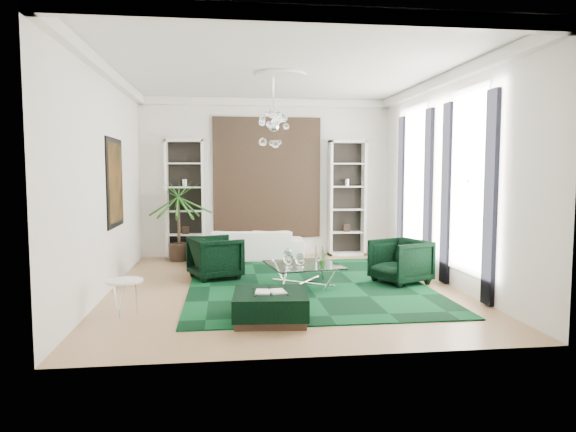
{
  "coord_description": "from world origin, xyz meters",
  "views": [
    {
      "loc": [
        -1.01,
        -8.96,
        2.06
      ],
      "look_at": [
        0.15,
        0.5,
        1.22
      ],
      "focal_mm": 32.0,
      "sensor_mm": 36.0,
      "label": 1
    }
  ],
  "objects": [
    {
      "name": "shelving_right",
      "position": [
        1.95,
        3.31,
        1.4
      ],
      "size": [
        0.9,
        0.38,
        2.8
      ],
      "primitive_type": null,
      "color": "white",
      "rests_on": "floor"
    },
    {
      "name": "sofa",
      "position": [
        -0.41,
        2.91,
        0.35
      ],
      "size": [
        2.43,
        1.03,
        0.7
      ],
      "primitive_type": "imported",
      "rotation": [
        0.0,
        0.0,
        3.1
      ],
      "color": "white",
      "rests_on": "floor"
    },
    {
      "name": "curtain_near_a",
      "position": [
        2.96,
        -1.68,
        1.65
      ],
      "size": [
        0.07,
        0.3,
        3.25
      ],
      "primitive_type": "cube",
      "color": "black",
      "rests_on": "floor"
    },
    {
      "name": "book",
      "position": [
        -0.41,
        -2.06,
        0.42
      ],
      "size": [
        0.42,
        0.28,
        0.03
      ],
      "primitive_type": "cube",
      "color": "white",
      "rests_on": "ottoman_front"
    },
    {
      "name": "window_far",
      "position": [
        2.99,
        1.5,
        1.9
      ],
      "size": [
        0.03,
        1.1,
        2.9
      ],
      "primitive_type": "cube",
      "color": "white",
      "rests_on": "wall_right"
    },
    {
      "name": "curtain_far_b",
      "position": [
        2.96,
        2.28,
        1.65
      ],
      "size": [
        0.07,
        0.3,
        3.25
      ],
      "primitive_type": "cube",
      "color": "black",
      "rests_on": "floor"
    },
    {
      "name": "painting",
      "position": [
        -2.97,
        0.6,
        1.85
      ],
      "size": [
        0.04,
        1.3,
        1.6
      ],
      "primitive_type": "cube",
      "color": "black",
      "rests_on": "wall_left"
    },
    {
      "name": "curtain_near_b",
      "position": [
        2.96,
        -0.12,
        1.65
      ],
      "size": [
        0.07,
        0.3,
        3.25
      ],
      "primitive_type": "cube",
      "color": "black",
      "rests_on": "floor"
    },
    {
      "name": "wall_front",
      "position": [
        0.0,
        -3.51,
        1.9
      ],
      "size": [
        6.0,
        0.02,
        3.8
      ],
      "primitive_type": "cube",
      "color": "silver",
      "rests_on": "ground"
    },
    {
      "name": "ottoman_side",
      "position": [
        -1.36,
        2.4,
        0.2
      ],
      "size": [
        0.98,
        0.98,
        0.4
      ],
      "primitive_type": "cube",
      "rotation": [
        0.0,
        0.0,
        -0.09
      ],
      "color": "black",
      "rests_on": "floor"
    },
    {
      "name": "chandelier",
      "position": [
        -0.14,
        0.2,
        2.85
      ],
      "size": [
        0.93,
        0.93,
        0.72
      ],
      "primitive_type": null,
      "rotation": [
        0.0,
        0.0,
        -0.18
      ],
      "color": "white",
      "rests_on": "ceiling"
    },
    {
      "name": "crown_molding",
      "position": [
        0.0,
        0.0,
        3.7
      ],
      "size": [
        6.0,
        7.0,
        0.18
      ],
      "primitive_type": null,
      "color": "white",
      "rests_on": "ceiling"
    },
    {
      "name": "ceiling_medallion",
      "position": [
        0.0,
        0.3,
        3.77
      ],
      "size": [
        0.9,
        0.9,
        0.05
      ],
      "primitive_type": "cylinder",
      "color": "white",
      "rests_on": "ceiling"
    },
    {
      "name": "palm",
      "position": [
        -2.08,
        2.98,
        1.2
      ],
      "size": [
        1.93,
        1.93,
        2.4
      ],
      "primitive_type": null,
      "rotation": [
        0.0,
        0.0,
        0.36
      ],
      "color": "#25661D",
      "rests_on": "floor"
    },
    {
      "name": "coffee_table",
      "position": [
        0.36,
        -0.07,
        0.21
      ],
      "size": [
        1.39,
        1.39,
        0.41
      ],
      "primitive_type": null,
      "rotation": [
        0.0,
        0.0,
        0.18
      ],
      "color": "white",
      "rests_on": "floor"
    },
    {
      "name": "armchair_left",
      "position": [
        -1.2,
        0.86,
        0.41
      ],
      "size": [
        1.15,
        1.13,
        0.81
      ],
      "primitive_type": "imported",
      "rotation": [
        0.0,
        0.0,
        1.93
      ],
      "color": "black",
      "rests_on": "floor"
    },
    {
      "name": "wall_left",
      "position": [
        -3.01,
        0.0,
        1.9
      ],
      "size": [
        0.02,
        7.0,
        3.8
      ],
      "primitive_type": "cube",
      "color": "silver",
      "rests_on": "ground"
    },
    {
      "name": "armchair_right",
      "position": [
        2.17,
        0.02,
        0.41
      ],
      "size": [
        1.16,
        1.15,
        0.81
      ],
      "primitive_type": "imported",
      "rotation": [
        0.0,
        0.0,
        -1.17
      ],
      "color": "black",
      "rests_on": "floor"
    },
    {
      "name": "window_near",
      "position": [
        2.99,
        -0.9,
        1.9
      ],
      "size": [
        0.03,
        1.1,
        2.9
      ],
      "primitive_type": "cube",
      "color": "white",
      "rests_on": "wall_right"
    },
    {
      "name": "rug",
      "position": [
        0.44,
        0.08,
        0.01
      ],
      "size": [
        4.2,
        5.0,
        0.02
      ],
      "primitive_type": "cube",
      "color": "black",
      "rests_on": "floor"
    },
    {
      "name": "ottoman_front",
      "position": [
        -0.41,
        -2.06,
        0.2
      ],
      "size": [
        1.08,
        1.08,
        0.4
      ],
      "primitive_type": "cube",
      "rotation": [
        0.0,
        0.0,
        -0.08
      ],
      "color": "black",
      "rests_on": "floor"
    },
    {
      "name": "table_plant",
      "position": [
        0.66,
        -0.32,
        0.53
      ],
      "size": [
        0.15,
        0.13,
        0.24
      ],
      "primitive_type": "imported",
      "rotation": [
        0.0,
        0.0,
        0.23
      ],
      "color": "#25661D",
      "rests_on": "coffee_table"
    },
    {
      "name": "curtain_far_a",
      "position": [
        2.96,
        0.72,
        1.65
      ],
      "size": [
        0.07,
        0.3,
        3.25
      ],
      "primitive_type": "cube",
      "color": "black",
      "rests_on": "floor"
    },
    {
      "name": "ceiling",
      "position": [
        0.0,
        0.0,
        3.81
      ],
      "size": [
        6.0,
        7.0,
        0.02
      ],
      "primitive_type": "cube",
      "color": "white",
      "rests_on": "ground"
    },
    {
      "name": "wall_back",
      "position": [
        0.0,
        3.51,
        1.9
      ],
      "size": [
        6.0,
        0.02,
        3.8
      ],
      "primitive_type": "cube",
      "color": "silver",
      "rests_on": "ground"
    },
    {
      "name": "tapestry",
      "position": [
        0.0,
        3.46,
        1.9
      ],
      "size": [
        2.5,
        0.06,
        2.8
      ],
      "primitive_type": "cube",
      "color": "black",
      "rests_on": "wall_back"
    },
    {
      "name": "wall_right",
      "position": [
        3.01,
        0.0,
        1.9
      ],
      "size": [
        0.02,
        7.0,
        3.8
      ],
      "primitive_type": "cube",
      "color": "silver",
      "rests_on": "ground"
    },
    {
      "name": "floor",
      "position": [
        0.0,
        0.0,
        -0.01
      ],
      "size": [
        6.0,
        7.0,
        0.02
      ],
      "primitive_type": "cube",
      "color": "#A88258",
      "rests_on": "ground"
    },
    {
      "name": "side_table",
      "position": [
        -2.45,
        -1.53,
        0.25
      ],
      "size": [
        0.56,
        0.56,
        0.5
      ],
      "primitive_type": "cylinder",
      "rotation": [
        0.0,
        0.0,
        -0.08
      ],
      "color": "white",
      "rests_on": "floor"
    },
    {
      "name": "shelving_left",
      "position": [
        -1.95,
        3.31,
        1.4
      ],
      "size": [
        0.9,
        0.38,
        2.8
      ],
      "primitive_type": null,
      "color": "white",
      "rests_on": "floor"
    }
  ]
}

